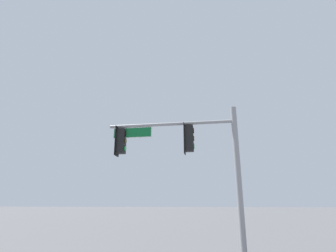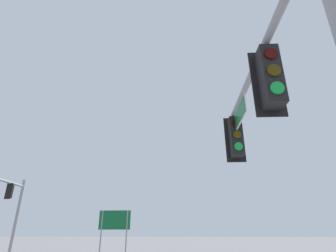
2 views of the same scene
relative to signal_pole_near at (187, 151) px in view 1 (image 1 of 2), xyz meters
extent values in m
cylinder|color=gray|center=(-1.98, -0.15, -1.03)|extent=(0.23, 0.23, 5.61)
cylinder|color=gray|center=(0.70, 0.05, 1.18)|extent=(5.38, 0.53, 0.14)
cube|color=black|center=(0.09, 0.01, 0.51)|extent=(0.07, 0.52, 1.30)
cube|color=black|center=(-0.10, -0.01, 0.51)|extent=(0.38, 0.35, 1.10)
cylinder|color=black|center=(-0.10, -0.01, 1.12)|extent=(0.04, 0.04, 0.12)
cylinder|color=#340503|center=(-0.30, -0.02, 0.84)|extent=(0.05, 0.22, 0.22)
cylinder|color=#392D05|center=(-0.30, -0.02, 0.51)|extent=(0.05, 0.22, 0.22)
cylinder|color=green|center=(-0.30, -0.02, 0.18)|extent=(0.05, 0.22, 0.22)
cube|color=black|center=(3.04, 0.22, 0.51)|extent=(0.07, 0.52, 1.30)
cube|color=black|center=(2.85, 0.21, 0.51)|extent=(0.38, 0.35, 1.10)
cylinder|color=black|center=(2.85, 0.21, 1.12)|extent=(0.04, 0.04, 0.12)
cylinder|color=#340503|center=(2.65, 0.20, 0.84)|extent=(0.05, 0.22, 0.22)
cylinder|color=#392D05|center=(2.65, 0.20, 0.51)|extent=(0.05, 0.22, 0.22)
cylinder|color=green|center=(2.65, 0.20, 0.18)|extent=(0.05, 0.22, 0.22)
cube|color=#0F602D|center=(2.36, 0.17, 0.87)|extent=(1.66, 0.16, 0.41)
cube|color=white|center=(2.36, 0.17, 0.87)|extent=(1.72, 0.15, 0.47)
camera|label=1|loc=(-1.70, 10.54, -2.14)|focal=28.00mm
camera|label=2|loc=(-4.04, 1.27, -1.95)|focal=28.00mm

